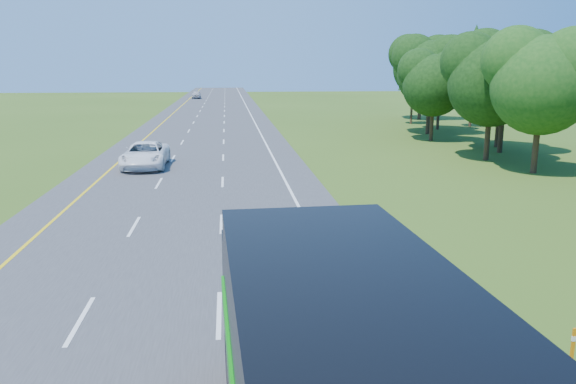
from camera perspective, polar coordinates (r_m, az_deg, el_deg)
name	(u,v)px	position (r m, az deg, el deg)	size (l,w,h in m)	color
road	(204,138)	(53.73, -8.50, 5.44)	(15.00, 260.00, 0.04)	#38383A
lane_markings	(204,138)	(53.73, -8.51, 5.47)	(11.15, 260.00, 0.01)	yellow
horse_truck	(331,377)	(8.56, 4.36, -18.25)	(3.22, 9.33, 4.08)	black
white_suv	(145,155)	(38.63, -14.29, 3.70)	(2.77, 6.01, 1.67)	white
far_car	(196,95)	(121.01, -9.30, 9.73)	(1.85, 4.61, 1.57)	#AFAFB6
delineator	(572,349)	(14.17, 26.93, -14.05)	(0.09, 0.05, 1.07)	orange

